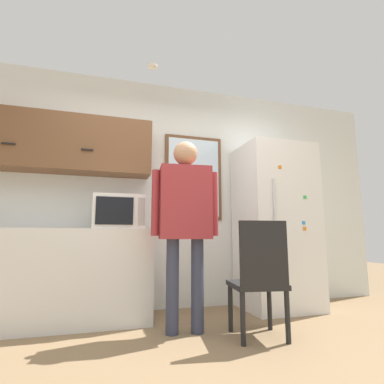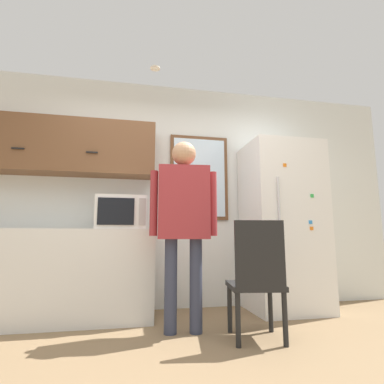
% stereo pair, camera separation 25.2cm
% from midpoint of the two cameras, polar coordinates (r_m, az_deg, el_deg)
% --- Properties ---
extents(ground_plane, '(16.00, 16.00, 0.00)m').
position_cam_midpoint_polar(ground_plane, '(2.04, -1.20, -31.71)').
color(ground_plane, '#7F6647').
extents(back_wall, '(6.00, 0.06, 2.70)m').
position_cam_midpoint_polar(back_wall, '(3.62, -8.29, 0.09)').
color(back_wall, silver).
rests_on(back_wall, ground_plane).
extents(counter, '(2.05, 0.65, 0.88)m').
position_cam_midpoint_polar(counter, '(3.28, -29.12, -13.91)').
color(counter, silver).
rests_on(counter, ground_plane).
extents(upper_cabinets, '(2.05, 0.34, 0.60)m').
position_cam_midpoint_polar(upper_cabinets, '(3.56, -26.91, 8.33)').
color(upper_cabinets, brown).
extents(microwave, '(0.48, 0.38, 0.33)m').
position_cam_midpoint_polar(microwave, '(3.08, -16.12, -3.75)').
color(microwave, white).
rests_on(microwave, counter).
extents(person, '(0.60, 0.26, 1.68)m').
position_cam_midpoint_polar(person, '(2.68, -3.99, -3.83)').
color(person, '#33384C').
rests_on(person, ground_plane).
extents(refrigerator, '(0.81, 0.72, 1.89)m').
position_cam_midpoint_polar(refrigerator, '(3.65, 13.69, -6.20)').
color(refrigerator, white).
rests_on(refrigerator, ground_plane).
extents(chair, '(0.47, 0.47, 0.93)m').
position_cam_midpoint_polar(chair, '(2.55, 9.92, -15.30)').
color(chair, black).
rests_on(chair, ground_plane).
extents(window, '(0.72, 0.05, 1.04)m').
position_cam_midpoint_polar(window, '(3.70, -1.67, 2.81)').
color(window, brown).
extents(ceiling_light, '(0.11, 0.11, 0.01)m').
position_cam_midpoint_polar(ceiling_light, '(3.63, -9.62, 22.59)').
color(ceiling_light, white).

